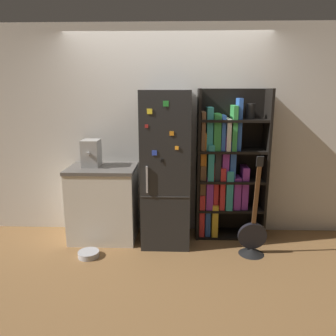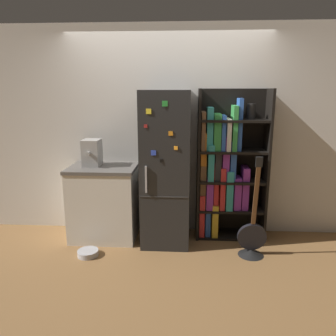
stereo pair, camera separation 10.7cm
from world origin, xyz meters
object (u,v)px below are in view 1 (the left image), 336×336
object	(u,v)px
bookshelf	(223,169)
refrigerator	(166,169)
espresso_machine	(91,153)
pet_bowl	(89,254)
guitar	(252,240)

from	to	relation	value
bookshelf	refrigerator	bearing A→B (deg)	-166.01
refrigerator	bookshelf	bearing A→B (deg)	13.99
espresso_machine	pet_bowl	distance (m)	1.18
bookshelf	guitar	world-z (taller)	bookshelf
espresso_machine	bookshelf	bearing A→B (deg)	3.35
guitar	refrigerator	bearing A→B (deg)	160.29
refrigerator	bookshelf	xyz separation A→B (m)	(0.70, 0.18, -0.05)
refrigerator	bookshelf	distance (m)	0.73
refrigerator	pet_bowl	world-z (taller)	refrigerator
bookshelf	guitar	size ratio (longest dim) A/B	1.58
pet_bowl	refrigerator	bearing A→B (deg)	29.09
guitar	espresso_machine	bearing A→B (deg)	167.11
bookshelf	pet_bowl	world-z (taller)	bookshelf
guitar	pet_bowl	world-z (taller)	guitar
refrigerator	guitar	xyz separation A→B (m)	(0.98, -0.35, -0.74)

